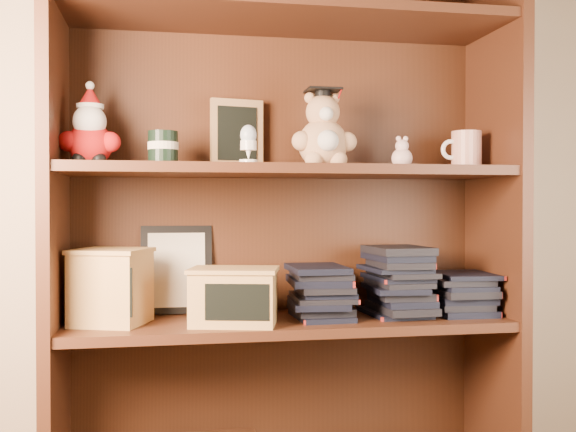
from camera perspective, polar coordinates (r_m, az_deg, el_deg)
name	(u,v)px	position (r m, az deg, el deg)	size (l,w,h in m)	color
bookcase	(284,231)	(1.81, -0.37, -1.28)	(1.20, 0.35, 1.60)	#452313
shelf_lower	(288,323)	(1.79, 0.00, -9.07)	(1.14, 0.33, 0.02)	#452313
shelf_upper	(288,171)	(1.77, 0.00, 3.81)	(1.14, 0.33, 0.02)	#452313
santa_plush	(90,133)	(1.75, -16.42, 6.76)	(0.15, 0.11, 0.21)	#A50F0F
teachers_tin	(163,148)	(1.74, -10.53, 5.70)	(0.08, 0.08, 0.09)	black
chalkboard_plaque	(237,135)	(1.87, -4.35, 6.84)	(0.15, 0.09, 0.19)	#9E7547
egg_cup	(248,143)	(1.68, -3.37, 6.19)	(0.05, 0.05, 0.10)	white
grad_teddy_bear	(323,136)	(1.79, 3.01, 6.76)	(0.17, 0.15, 0.21)	tan
pink_figurine	(402,155)	(1.85, 9.63, 5.09)	(0.06, 0.06, 0.09)	beige
teacher_mug	(466,150)	(1.92, 14.80, 5.44)	(0.12, 0.08, 0.10)	silver
certificate_frame	(177,270)	(1.88, -9.41, -4.50)	(0.19, 0.05, 0.24)	black
treats_box	(111,286)	(1.75, -14.74, -5.75)	(0.22, 0.22, 0.19)	tan
pencils_box	(234,296)	(1.69, -4.60, -6.75)	(0.25, 0.20, 0.14)	tan
book_stack_left	(321,290)	(1.80, 2.80, -6.32)	(0.14, 0.20, 0.14)	black
book_stack_mid	(398,280)	(1.85, 9.33, -5.35)	(0.14, 0.20, 0.19)	black
book_stack_right	(460,293)	(1.93, 14.39, -6.33)	(0.14, 0.20, 0.11)	black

